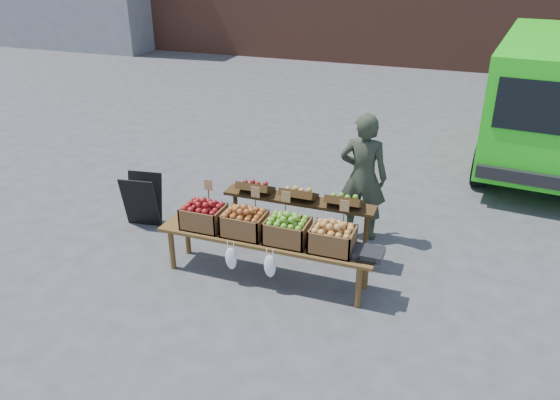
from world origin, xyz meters
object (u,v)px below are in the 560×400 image
at_px(back_table, 298,218).
at_px(crate_green_apples, 333,239).
at_px(chalkboard_sign, 143,200).
at_px(weighing_scale, 369,253).
at_px(crate_russet_pears, 244,224).
at_px(delivery_van, 559,104).
at_px(vendor, 363,177).
at_px(display_bench, 266,258).
at_px(crate_golden_apples, 204,217).
at_px(crate_red_apples, 287,231).

height_order(back_table, crate_green_apples, back_table).
relative_size(chalkboard_sign, crate_green_apples, 1.57).
relative_size(back_table, crate_green_apples, 4.20).
xyz_separation_m(crate_green_apples, weighing_scale, (0.43, 0.00, -0.10)).
bearing_deg(crate_russet_pears, weighing_scale, 0.00).
relative_size(delivery_van, chalkboard_sign, 6.57).
xyz_separation_m(chalkboard_sign, crate_russet_pears, (1.94, -0.71, 0.32)).
distance_m(vendor, chalkboard_sign, 3.19).
distance_m(back_table, crate_green_apples, 0.99).
height_order(chalkboard_sign, display_bench, chalkboard_sign).
distance_m(vendor, back_table, 1.08).
distance_m(display_bench, crate_russet_pears, 0.51).
bearing_deg(vendor, back_table, 45.11).
xyz_separation_m(vendor, display_bench, (-0.85, -1.47, -0.62)).
relative_size(crate_russet_pears, crate_green_apples, 1.00).
relative_size(chalkboard_sign, back_table, 0.37).
height_order(crate_golden_apples, crate_red_apples, same).
bearing_deg(back_table, display_bench, -103.60).
bearing_deg(crate_red_apples, crate_green_apples, 0.00).
distance_m(crate_green_apples, weighing_scale, 0.44).
height_order(display_bench, crate_russet_pears, crate_russet_pears).
distance_m(chalkboard_sign, weighing_scale, 3.54).
bearing_deg(chalkboard_sign, display_bench, -26.57).
distance_m(back_table, weighing_scale, 1.30).
distance_m(delivery_van, crate_green_apples, 6.11).
height_order(vendor, back_table, vendor).
height_order(crate_golden_apples, weighing_scale, crate_golden_apples).
bearing_deg(back_table, chalkboard_sign, -179.83).
distance_m(crate_russet_pears, crate_green_apples, 1.10).
bearing_deg(crate_green_apples, display_bench, 180.00).
xyz_separation_m(crate_russet_pears, crate_green_apples, (1.10, 0.00, 0.00)).
bearing_deg(chalkboard_sign, crate_green_apples, -21.91).
bearing_deg(crate_red_apples, display_bench, 180.00).
xyz_separation_m(delivery_van, crate_red_apples, (-3.28, -5.44, -0.45)).
bearing_deg(weighing_scale, crate_green_apples, 180.00).
xyz_separation_m(crate_golden_apples, crate_green_apples, (1.65, 0.00, 0.00)).
bearing_deg(weighing_scale, display_bench, 180.00).
bearing_deg(delivery_van, vendor, -118.61).
distance_m(crate_golden_apples, weighing_scale, 2.08).
distance_m(display_bench, crate_golden_apples, 0.93).
relative_size(chalkboard_sign, weighing_scale, 2.31).
height_order(delivery_van, crate_red_apples, delivery_van).
bearing_deg(back_table, delivery_van, 54.39).
height_order(vendor, chalkboard_sign, vendor).
relative_size(vendor, crate_russet_pears, 3.60).
distance_m(back_table, crate_golden_apples, 1.25).
bearing_deg(display_bench, crate_red_apples, 0.00).
bearing_deg(vendor, crate_russet_pears, 49.71).
distance_m(crate_golden_apples, crate_green_apples, 1.65).
height_order(chalkboard_sign, crate_russet_pears, crate_russet_pears).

